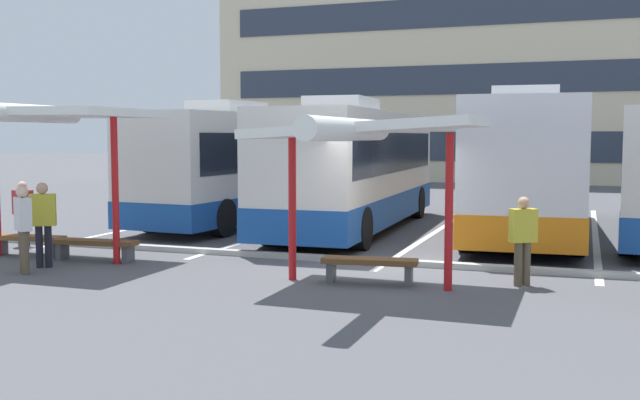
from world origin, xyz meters
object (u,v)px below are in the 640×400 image
(bench_1, at_px, (95,245))
(waiting_shelter_1, at_px, (364,132))
(coach_bus_0, at_px, (249,167))
(waiting_shelter_0, at_px, (43,116))
(coach_bus_2, at_px, (525,167))
(bench_0, at_px, (28,241))
(waiting_passenger_0, at_px, (523,235))
(waiting_passenger_3, at_px, (23,223))
(bench_2, at_px, (370,265))
(waiting_passenger_1, at_px, (23,209))
(waiting_passenger_2, at_px, (43,218))
(coach_bus_1, at_px, (355,170))

(bench_1, height_order, waiting_shelter_1, waiting_shelter_1)
(coach_bus_0, relative_size, waiting_shelter_1, 2.33)
(waiting_shelter_0, bearing_deg, waiting_shelter_1, -2.73)
(coach_bus_2, bearing_deg, bench_0, -142.00)
(waiting_passenger_0, distance_m, waiting_passenger_3, 9.21)
(coach_bus_0, distance_m, bench_1, 7.83)
(bench_1, relative_size, bench_2, 1.08)
(waiting_passenger_3, bearing_deg, bench_0, 129.71)
(coach_bus_0, relative_size, bench_0, 5.96)
(waiting_passenger_1, bearing_deg, waiting_passenger_2, -41.93)
(bench_0, bearing_deg, coach_bus_1, 51.47)
(waiting_shelter_0, bearing_deg, bench_1, 23.58)
(coach_bus_1, relative_size, waiting_passenger_1, 6.73)
(coach_bus_1, bearing_deg, bench_1, -117.64)
(waiting_shelter_0, relative_size, bench_2, 2.75)
(coach_bus_2, relative_size, waiting_passenger_0, 7.06)
(coach_bus_2, height_order, bench_1, coach_bus_2)
(waiting_shelter_1, relative_size, waiting_passenger_3, 2.61)
(coach_bus_1, distance_m, waiting_passenger_0, 8.24)
(bench_2, bearing_deg, waiting_shelter_1, -90.00)
(coach_bus_1, height_order, waiting_passenger_0, coach_bus_1)
(waiting_shelter_0, height_order, waiting_passenger_0, waiting_shelter_0)
(bench_1, height_order, waiting_passenger_0, waiting_passenger_0)
(waiting_passenger_3, bearing_deg, bench_2, 11.80)
(coach_bus_1, relative_size, waiting_passenger_2, 6.13)
(coach_bus_1, bearing_deg, coach_bus_0, 166.26)
(waiting_passenger_0, distance_m, waiting_passenger_1, 11.58)
(bench_0, bearing_deg, bench_2, -2.91)
(waiting_shelter_1, bearing_deg, coach_bus_1, 108.20)
(coach_bus_1, bearing_deg, waiting_shelter_1, -71.80)
(coach_bus_1, distance_m, waiting_passenger_3, 9.38)
(waiting_shelter_0, bearing_deg, coach_bus_2, 42.36)
(waiting_shelter_0, xyz_separation_m, bench_2, (6.96, 0.07, -2.68))
(waiting_shelter_0, xyz_separation_m, waiting_passenger_2, (0.42, -0.58, -2.03))
(waiting_shelter_0, relative_size, waiting_passenger_3, 2.83)
(coach_bus_2, bearing_deg, waiting_passenger_1, -149.16)
(waiting_passenger_2, bearing_deg, waiting_shelter_0, 125.99)
(waiting_passenger_0, bearing_deg, bench_0, -178.44)
(coach_bus_1, relative_size, waiting_passenger_0, 6.65)
(waiting_shelter_0, xyz_separation_m, waiting_shelter_1, (6.96, -0.33, -0.34))
(bench_0, relative_size, bench_2, 0.99)
(bench_2, relative_size, waiting_passenger_3, 1.03)
(waiting_passenger_0, height_order, waiting_passenger_3, waiting_passenger_3)
(waiting_passenger_2, relative_size, waiting_passenger_3, 1.01)
(waiting_passenger_1, bearing_deg, waiting_shelter_1, -12.23)
(waiting_shelter_0, height_order, bench_0, waiting_shelter_0)
(coach_bus_0, relative_size, waiting_passenger_2, 6.02)
(waiting_passenger_3, bearing_deg, coach_bus_0, 88.26)
(waiting_passenger_1, distance_m, waiting_passenger_2, 3.29)
(waiting_passenger_0, bearing_deg, waiting_shelter_0, -175.48)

